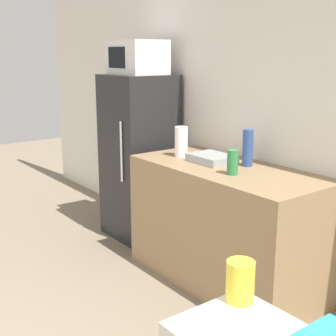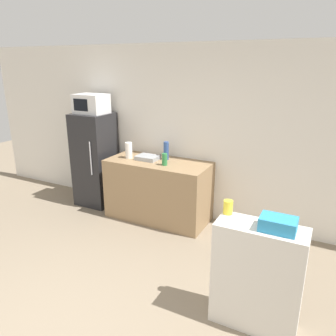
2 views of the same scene
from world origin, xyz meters
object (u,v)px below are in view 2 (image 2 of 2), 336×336
at_px(refrigerator, 95,160).
at_px(microwave, 91,104).
at_px(bottle_tall, 166,151).
at_px(paper_towel_roll, 129,150).
at_px(jar, 228,207).
at_px(basket, 278,224).
at_px(bottle_short, 165,159).

xyz_separation_m(refrigerator, microwave, (-0.00, -0.00, 0.92)).
relative_size(microwave, bottle_tall, 1.80).
height_order(refrigerator, paper_towel_roll, refrigerator).
distance_m(refrigerator, microwave, 0.92).
bearing_deg(jar, bottle_tall, 132.90).
xyz_separation_m(bottle_tall, jar, (1.45, -1.56, 0.02)).
height_order(jar, paper_towel_roll, paper_towel_roll).
xyz_separation_m(bottle_tall, paper_towel_roll, (-0.55, -0.19, -0.01)).
height_order(refrigerator, microwave, microwave).
xyz_separation_m(refrigerator, jar, (2.74, -1.45, 0.30)).
height_order(basket, jar, jar).
distance_m(microwave, bottle_tall, 1.44).
xyz_separation_m(microwave, bottle_short, (1.41, -0.16, -0.69)).
relative_size(basket, paper_towel_roll, 1.20).
bearing_deg(bottle_short, basket, -38.12).
height_order(microwave, basket, microwave).
distance_m(jar, paper_towel_roll, 2.42).
height_order(bottle_tall, bottle_short, bottle_tall).
distance_m(refrigerator, paper_towel_roll, 0.80).
relative_size(refrigerator, basket, 5.27).
distance_m(refrigerator, jar, 3.12).
bearing_deg(basket, microwave, 153.89).
relative_size(refrigerator, jar, 11.96).
bearing_deg(refrigerator, bottle_short, -6.53).
xyz_separation_m(microwave, bottle_tall, (1.29, 0.11, -0.64)).
xyz_separation_m(microwave, paper_towel_roll, (0.74, -0.08, -0.65)).
xyz_separation_m(refrigerator, paper_towel_roll, (0.74, -0.08, 0.27)).
height_order(refrigerator, jar, refrigerator).
bearing_deg(paper_towel_roll, jar, -34.45).
relative_size(refrigerator, bottle_short, 8.96).
bearing_deg(microwave, jar, -27.93).
relative_size(microwave, jar, 3.82).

